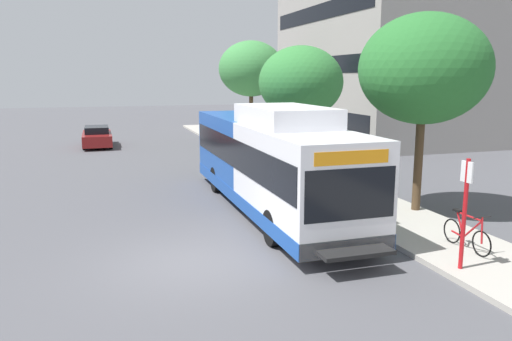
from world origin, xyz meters
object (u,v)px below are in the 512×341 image
bicycle_parked (467,234)px  parked_car_far_lane (97,137)px  street_tree_far_block (251,69)px  transit_bus (270,161)px  bus_stop_sign_pole (465,206)px  street_tree_near_stop (424,69)px  street_tree_mid_block (301,82)px

bicycle_parked → parked_car_far_lane: bearing=110.5°
street_tree_far_block → parked_car_far_lane: size_ratio=1.51×
transit_bus → bus_stop_sign_pole: size_ratio=4.71×
street_tree_near_stop → parked_car_far_lane: 23.08m
parked_car_far_lane → street_tree_mid_block: bearing=-47.3°
transit_bus → street_tree_far_block: (4.60, 17.22, 3.34)m
street_tree_mid_block → parked_car_far_lane: 15.03m
transit_bus → parked_car_far_lane: (-5.62, 18.39, -1.04)m
bicycle_parked → street_tree_far_block: size_ratio=0.26×
bicycle_parked → transit_bus: bearing=120.7°
transit_bus → street_tree_mid_block: (4.28, 7.67, 2.56)m
street_tree_near_stop → street_tree_mid_block: bearing=91.5°
bicycle_parked → street_tree_near_stop: street_tree_near_stop is taller
bus_stop_sign_pole → street_tree_mid_block: size_ratio=0.44×
bus_stop_sign_pole → parked_car_far_lane: bus_stop_sign_pole is taller
bus_stop_sign_pole → street_tree_mid_block: bearing=82.5°
street_tree_far_block → transit_bus: bearing=-104.9°
transit_bus → bus_stop_sign_pole: bearing=-70.7°
transit_bus → parked_car_far_lane: bearing=107.0°
bicycle_parked → street_tree_far_block: bearing=87.0°
parked_car_far_lane → bicycle_parked: bearing=-69.5°
transit_bus → street_tree_far_block: bearing=75.1°
transit_bus → street_tree_mid_block: size_ratio=2.07×
street_tree_mid_block → parked_car_far_lane: street_tree_mid_block is taller
street_tree_mid_block → bus_stop_sign_pole: bearing=-97.5°
transit_bus → bicycle_parked: transit_bus is taller
bicycle_parked → street_tree_mid_block: bearing=86.2°
street_tree_near_stop → bus_stop_sign_pole: bearing=-114.2°
transit_bus → street_tree_far_block: size_ratio=1.81×
bicycle_parked → parked_car_far_lane: size_ratio=0.39×
bicycle_parked → street_tree_near_stop: 5.78m
street_tree_far_block → parked_car_far_lane: (-10.22, 1.17, -4.38)m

